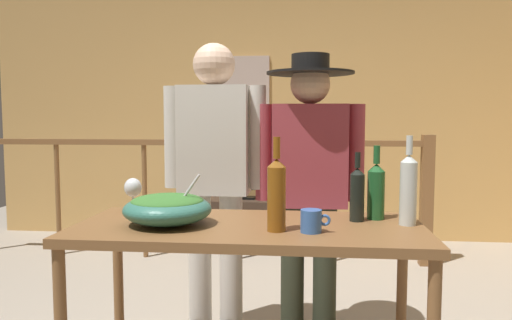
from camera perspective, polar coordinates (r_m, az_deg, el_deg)
The scene contains 15 objects.
back_wall at distance 5.24m, azimuth 3.62°, elevation 5.68°, with size 6.30×0.10×2.68m, color tan.
framed_picture at distance 5.23m, azimuth -1.59°, elevation 8.98°, with size 0.57×0.03×0.53m, color #BAA497.
stair_railing at distance 4.37m, azimuth 0.17°, elevation -2.11°, with size 4.22×0.10×1.12m.
tv_console at distance 5.03m, azimuth -1.27°, elevation -7.04°, with size 0.90×0.40×0.46m, color #38281E.
flat_screen_tv at distance 4.93m, azimuth -1.33°, elevation -1.84°, with size 0.52×0.12×0.40m.
serving_table at distance 2.19m, azimuth -0.83°, elevation -9.53°, with size 1.51×0.68×0.81m.
salad_bowl at distance 2.19m, azimuth -10.14°, elevation -5.40°, with size 0.38×0.38×0.22m.
wine_glass at distance 2.52m, azimuth -13.96°, elevation -3.23°, with size 0.09×0.09×0.17m.
wine_bottle_amber at distance 2.02m, azimuth 2.37°, elevation -3.82°, with size 0.08×0.08×0.39m.
wine_bottle_dark at distance 2.27m, azimuth 11.55°, elevation -3.76°, with size 0.06×0.06×0.31m.
wine_bottle_green at distance 2.33m, azimuth 13.63°, elevation -3.35°, with size 0.08×0.08×0.34m.
wine_bottle_clear at distance 2.24m, azimuth 17.11°, elevation -3.13°, with size 0.07×0.07×0.39m.
mug_blue at distance 2.03m, azimuth 6.41°, elevation -6.98°, with size 0.12×0.09×0.09m.
person_standing_left at distance 2.78m, azimuth -4.76°, elevation -0.80°, with size 0.58×0.23×1.68m.
person_standing_right at distance 2.74m, azimuth 6.16°, elevation -1.60°, with size 0.59×0.48×1.61m.
Camera 1 is at (0.21, -2.57, 1.27)m, focal length 34.79 mm.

